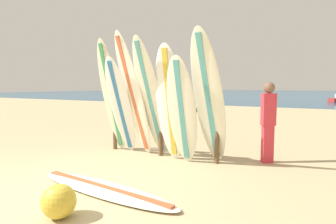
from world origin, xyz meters
TOP-DOWN VIEW (x-y plane):
  - ground_plane at (0.00, 0.00)m, footprint 120.00×120.00m
  - ocean_water at (0.00, 58.00)m, footprint 120.00×80.00m
  - surfboard_rack at (0.23, 2.83)m, footprint 2.54×0.09m
  - surfboard_leaning_far_left at (-0.83, 2.57)m, footprint 0.48×0.74m
  - surfboard_leaning_left at (-0.51, 2.48)m, footprint 0.62×1.01m
  - surfboard_leaning_center_left at (-0.18, 2.47)m, footprint 0.58×0.97m
  - surfboard_leaning_center at (0.20, 2.52)m, footprint 0.52×1.10m
  - surfboard_leaning_center_right at (0.63, 2.52)m, footprint 0.60×0.62m
  - surfboard_leaning_right at (0.94, 2.40)m, footprint 0.60×0.71m
  - surfboard_leaning_far_right at (1.38, 2.57)m, footprint 0.57×1.04m
  - surfboard_lying_on_sand at (0.62, 0.71)m, footprint 2.52×0.73m
  - beachgoer_standing at (2.24, 3.36)m, footprint 0.29×0.26m
  - beach_ball at (0.76, -0.13)m, footprint 0.37×0.37m

SIDE VIEW (x-z plane):
  - ground_plane at x=0.00m, z-range 0.00..0.00m
  - ocean_water at x=0.00m, z-range 0.00..0.01m
  - surfboard_lying_on_sand at x=0.62m, z-range -0.01..0.08m
  - beach_ball at x=0.76m, z-range 0.00..0.37m
  - surfboard_rack at x=0.23m, z-range 0.15..1.28m
  - beachgoer_standing at x=2.24m, z-range 0.08..1.58m
  - surfboard_leaning_right at x=0.94m, z-range 0.00..1.96m
  - surfboard_leaning_left at x=-0.51m, z-range 0.00..2.01m
  - surfboard_leaning_center_right at x=0.63m, z-range 0.00..2.20m
  - surfboard_leaning_center at x=0.20m, z-range 0.00..2.34m
  - surfboard_leaning_far_right at x=1.38m, z-range 0.00..2.39m
  - surfboard_leaning_far_left at x=-0.83m, z-range 0.00..2.39m
  - surfboard_leaning_center_left at x=-0.18m, z-range 0.00..2.47m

